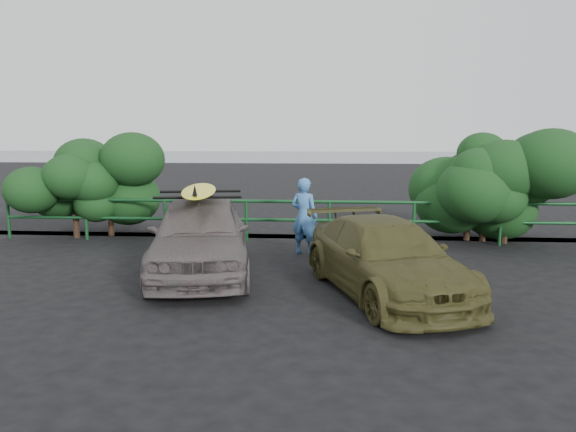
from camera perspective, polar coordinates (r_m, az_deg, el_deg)
name	(u,v)px	position (r m, az deg, el deg)	size (l,w,h in m)	color
ground	(264,305)	(8.76, -2.50, -9.05)	(80.00, 80.00, 0.00)	black
ocean	(321,154)	(68.35, 3.41, 6.27)	(200.00, 200.00, 0.00)	slate
guardrail	(288,221)	(13.50, -0.04, -0.54)	(14.00, 0.08, 1.04)	#13431F
shrub_left	(99,189)	(14.93, -18.64, 2.65)	(3.20, 2.40, 2.47)	#173E17
shrub_right	(496,192)	(14.43, 20.35, 2.33)	(3.20, 2.40, 2.45)	#173E17
sedan	(200,235)	(10.56, -8.92, -1.95)	(1.76, 4.36, 1.49)	#5D5453
olive_vehicle	(386,258)	(9.30, 9.92, -4.23)	(1.71, 4.21, 1.22)	#45421E
man	(304,216)	(12.16, 1.67, -0.02)	(0.61, 0.40, 1.68)	#3E76BC
roof_rack	(199,194)	(10.45, -9.02, 2.20)	(1.54, 1.08, 0.05)	black
surfboard	(199,191)	(10.44, -9.03, 2.57)	(0.61, 2.93, 0.09)	#F9F51A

